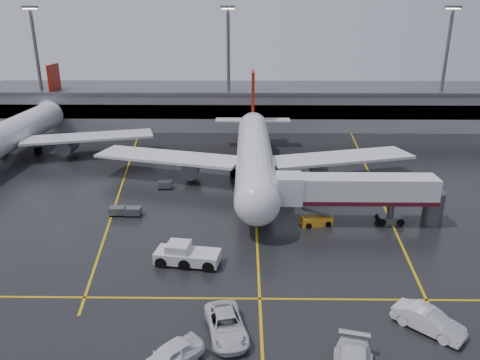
{
  "coord_description": "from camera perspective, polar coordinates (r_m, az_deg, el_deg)",
  "views": [
    {
      "loc": [
        -1.28,
        -56.85,
        23.52
      ],
      "look_at": [
        -2.0,
        -2.0,
        4.0
      ],
      "focal_mm": 34.61,
      "sensor_mm": 36.0,
      "label": 1
    }
  ],
  "objects": [
    {
      "name": "service_van_a",
      "position": [
        37.66,
        -1.71,
        -17.45
      ],
      "size": [
        4.05,
        6.5,
        1.68
      ],
      "primitive_type": "imported",
      "rotation": [
        0.0,
        0.0,
        0.22
      ],
      "color": "silver",
      "rests_on": "ground"
    },
    {
      "name": "light_mast_right",
      "position": [
        107.51,
        23.99,
        13.14
      ],
      "size": [
        3.0,
        1.2,
        25.45
      ],
      "color": "#595B60",
      "rests_on": "ground"
    },
    {
      "name": "baggage_cart_c",
      "position": [
        67.39,
        -9.19,
        -0.54
      ],
      "size": [
        2.07,
        1.41,
        1.12
      ],
      "color": "#595B60",
      "rests_on": "ground"
    },
    {
      "name": "light_mast_left",
      "position": [
        108.46,
        -23.69,
        13.22
      ],
      "size": [
        3.0,
        1.2,
        25.45
      ],
      "color": "#595B60",
      "rests_on": "ground"
    },
    {
      "name": "ground",
      "position": [
        61.53,
        1.89,
        -2.89
      ],
      "size": [
        220.0,
        220.0,
        0.0
      ],
      "primitive_type": "plane",
      "color": "black",
      "rests_on": "ground"
    },
    {
      "name": "apron_line_left",
      "position": [
        73.29,
        -14.09,
        0.27
      ],
      "size": [
        9.99,
        69.35,
        0.02
      ],
      "primitive_type": "cube",
      "rotation": [
        0.0,
        0.0,
        0.14
      ],
      "color": "gold",
      "rests_on": "ground"
    },
    {
      "name": "belt_loader",
      "position": [
        55.88,
        9.39,
        -4.94
      ],
      "size": [
        3.9,
        2.37,
        2.31
      ],
      "color": "orange",
      "rests_on": "ground"
    },
    {
      "name": "apron_line_centre",
      "position": [
        61.53,
        1.89,
        -2.89
      ],
      "size": [
        0.25,
        90.0,
        0.02
      ],
      "primitive_type": "cube",
      "color": "gold",
      "rests_on": "ground"
    },
    {
      "name": "baggage_cart_b",
      "position": [
        59.65,
        -14.8,
        -3.67
      ],
      "size": [
        2.09,
        1.44,
        1.12
      ],
      "color": "#595B60",
      "rests_on": "ground"
    },
    {
      "name": "service_van_c",
      "position": [
        40.77,
        22.21,
        -15.74
      ],
      "size": [
        5.33,
        5.25,
        1.83
      ],
      "primitive_type": "imported",
      "rotation": [
        0.0,
        0.0,
        0.8
      ],
      "color": "silver",
      "rests_on": "ground"
    },
    {
      "name": "pushback_tractor",
      "position": [
        47.14,
        -6.7,
        -9.21
      ],
      "size": [
        6.75,
        3.66,
        2.3
      ],
      "color": "silver",
      "rests_on": "ground"
    },
    {
      "name": "jet_bridge",
      "position": [
        56.06,
        14.28,
        -1.5
      ],
      "size": [
        19.9,
        3.4,
        6.05
      ],
      "color": "silver",
      "rests_on": "ground"
    },
    {
      "name": "service_van_d",
      "position": [
        35.16,
        -8.67,
        -20.73
      ],
      "size": [
        5.14,
        5.26,
        1.79
      ],
      "primitive_type": "imported",
      "rotation": [
        0.0,
        0.0,
        -0.76
      ],
      "color": "white",
      "rests_on": "ground"
    },
    {
      "name": "terminal",
      "position": [
        106.53,
        1.44,
        9.2
      ],
      "size": [
        122.0,
        19.0,
        8.6
      ],
      "color": "gray",
      "rests_on": "ground"
    },
    {
      "name": "apron_line_stop",
      "position": [
        42.06,
        2.45,
        -14.42
      ],
      "size": [
        60.0,
        0.25,
        0.02
      ],
      "primitive_type": "cube",
      "color": "gold",
      "rests_on": "ground"
    },
    {
      "name": "baggage_cart_a",
      "position": [
        59.09,
        -13.06,
        -3.74
      ],
      "size": [
        2.03,
        1.35,
        1.12
      ],
      "color": "#595B60",
      "rests_on": "ground"
    },
    {
      "name": "main_airliner",
      "position": [
        69.3,
        1.78,
        3.4
      ],
      "size": [
        48.8,
        45.6,
        14.1
      ],
      "color": "silver",
      "rests_on": "ground"
    },
    {
      "name": "apron_line_right",
      "position": [
        73.44,
        15.93,
        0.14
      ],
      "size": [
        7.57,
        69.64,
        0.02
      ],
      "primitive_type": "cube",
      "rotation": [
        0.0,
        0.0,
        -0.1
      ],
      "color": "gold",
      "rests_on": "ground"
    },
    {
      "name": "light_mast_mid",
      "position": [
        99.33,
        -1.44,
        14.36
      ],
      "size": [
        3.0,
        1.2,
        25.45
      ],
      "color": "#595B60",
      "rests_on": "ground"
    },
    {
      "name": "second_airliner",
      "position": [
        90.56,
        -26.11,
        5.27
      ],
      "size": [
        48.8,
        45.6,
        14.1
      ],
      "color": "silver",
      "rests_on": "ground"
    }
  ]
}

